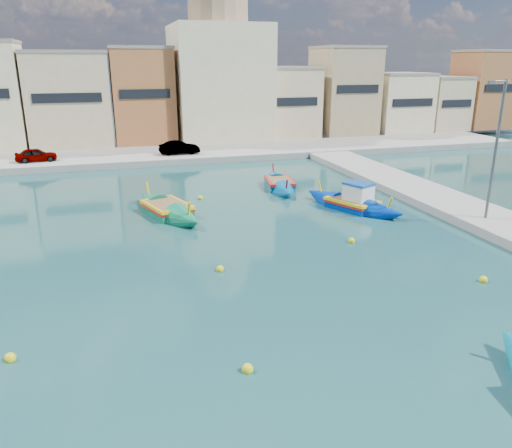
{
  "coord_description": "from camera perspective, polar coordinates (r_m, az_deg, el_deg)",
  "views": [
    {
      "loc": [
        -2.59,
        -15.91,
        8.9
      ],
      "look_at": [
        4.0,
        6.0,
        1.4
      ],
      "focal_mm": 35.0,
      "sensor_mm": 36.0,
      "label": 1
    }
  ],
  "objects": [
    {
      "name": "church_block",
      "position": [
        57.31,
        -4.25,
        17.62
      ],
      "size": [
        10.0,
        10.0,
        19.1
      ],
      "color": "beige",
      "rests_on": "ground"
    },
    {
      "name": "parked_cars",
      "position": [
        47.68,
        -26.09,
        7.05
      ],
      "size": [
        27.41,
        2.28,
        1.3
      ],
      "color": "#4C1919",
      "rests_on": "north_quay"
    },
    {
      "name": "ground",
      "position": [
        18.42,
        -6.68,
        -10.89
      ],
      "size": [
        160.0,
        160.0,
        0.0
      ],
      "primitive_type": "plane",
      "color": "#164042",
      "rests_on": "ground"
    },
    {
      "name": "north_townhouses",
      "position": [
        56.18,
        -7.43,
        14.02
      ],
      "size": [
        83.2,
        7.87,
        10.19
      ],
      "color": "#CAB48C",
      "rests_on": "ground"
    },
    {
      "name": "luzzu_green",
      "position": [
        30.7,
        -10.1,
        1.54
      ],
      "size": [
        4.46,
        8.32,
        2.55
      ],
      "color": "#0B744B",
      "rests_on": "ground"
    },
    {
      "name": "luzzu_cyan_mid",
      "position": [
        36.78,
        2.69,
        4.51
      ],
      "size": [
        2.9,
        7.74,
        2.23
      ],
      "color": "#0064A0",
      "rests_on": "ground"
    },
    {
      "name": "north_quay",
      "position": [
        48.75,
        -13.55,
        7.49
      ],
      "size": [
        80.0,
        8.0,
        0.6
      ],
      "primitive_type": "cube",
      "color": "gray",
      "rests_on": "ground"
    },
    {
      "name": "mooring_buoys",
      "position": [
        22.97,
        -4.79,
        -4.5
      ],
      "size": [
        21.96,
        20.18,
        0.36
      ],
      "color": "yellow",
      "rests_on": "ground"
    },
    {
      "name": "luzzu_blue_cabin",
      "position": [
        31.94,
        10.96,
        2.25
      ],
      "size": [
        4.88,
        7.74,
        2.71
      ],
      "color": "#0032A5",
      "rests_on": "ground"
    },
    {
      "name": "quay_street_lamp",
      "position": [
        30.04,
        25.62,
        7.65
      ],
      "size": [
        1.18,
        0.16,
        8.0
      ],
      "color": "#595B60",
      "rests_on": "ground"
    }
  ]
}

